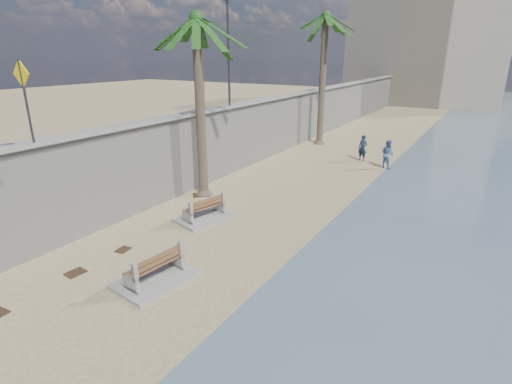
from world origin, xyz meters
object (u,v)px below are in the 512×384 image
at_px(person_b, 387,152).
at_px(bench_near, 155,269).
at_px(person_a, 363,146).
at_px(palm_mid, 196,21).
at_px(palm_back, 326,18).
at_px(bench_far, 204,210).

bearing_deg(person_b, bench_near, 107.56).
height_order(bench_near, person_a, person_a).
bearing_deg(bench_near, person_b, 80.50).
xyz_separation_m(bench_near, palm_mid, (-3.43, 6.59, 6.98)).
relative_size(bench_near, palm_mid, 0.28).
relative_size(palm_back, person_b, 5.23).
height_order(bench_far, person_b, person_b).
bearing_deg(person_b, bench_far, 96.59).
bearing_deg(person_a, bench_near, -79.97).
bearing_deg(palm_back, person_a, -37.93).
height_order(bench_near, bench_far, bench_near).
distance_m(palm_mid, person_a, 12.52).
height_order(palm_back, person_b, palm_back).
xyz_separation_m(bench_far, person_a, (2.53, 12.09, 0.50)).
height_order(bench_far, palm_mid, palm_mid).
relative_size(bench_near, bench_far, 0.97).
bearing_deg(bench_near, palm_mid, 117.48).
xyz_separation_m(palm_mid, person_a, (4.36, 9.79, -6.48)).
height_order(palm_mid, person_b, palm_mid).
distance_m(bench_near, palm_mid, 10.19).
bearing_deg(palm_mid, palm_back, 88.66).
relative_size(palm_mid, person_b, 4.68).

